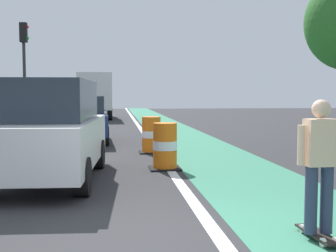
% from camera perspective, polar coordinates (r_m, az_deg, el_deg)
% --- Properties ---
extents(ground_plane, '(100.00, 100.00, 0.00)m').
position_cam_1_polar(ground_plane, '(5.24, -2.98, -15.29)').
color(ground_plane, '#2D2D30').
extents(bike_lane_strip, '(2.50, 80.00, 0.01)m').
position_cam_1_polar(bike_lane_strip, '(17.24, 2.29, -1.66)').
color(bike_lane_strip, '#387F60').
rests_on(bike_lane_strip, ground).
extents(lane_divider_stripe, '(0.20, 80.00, 0.01)m').
position_cam_1_polar(lane_divider_stripe, '(17.06, -2.69, -1.72)').
color(lane_divider_stripe, silver).
rests_on(lane_divider_stripe, ground).
extents(skateboarder_on_lane, '(0.57, 0.81, 1.69)m').
position_cam_1_polar(skateboarder_on_lane, '(5.45, 19.48, -4.87)').
color(skateboarder_on_lane, black).
rests_on(skateboarder_on_lane, ground).
extents(parked_suv_nearest, '(2.11, 4.70, 2.04)m').
position_cam_1_polar(parked_suv_nearest, '(9.01, -15.40, -0.51)').
color(parked_suv_nearest, silver).
rests_on(parked_suv_nearest, ground).
extents(parked_sedan_second, '(2.07, 4.18, 1.70)m').
position_cam_1_polar(parked_sedan_second, '(16.09, -11.42, 0.81)').
color(parked_sedan_second, navy).
rests_on(parked_sedan_second, ground).
extents(traffic_barrel_front, '(0.73, 0.73, 1.09)m').
position_cam_1_polar(traffic_barrel_front, '(10.08, -0.40, -2.76)').
color(traffic_barrel_front, orange).
rests_on(traffic_barrel_front, ground).
extents(traffic_barrel_mid, '(0.73, 0.73, 1.09)m').
position_cam_1_polar(traffic_barrel_mid, '(12.94, -2.23, -1.24)').
color(traffic_barrel_mid, orange).
rests_on(traffic_barrel_mid, ground).
extents(delivery_truck_down_block, '(2.54, 7.66, 3.23)m').
position_cam_1_polar(delivery_truck_down_block, '(32.17, -9.62, 4.26)').
color(delivery_truck_down_block, silver).
rests_on(delivery_truck_down_block, ground).
extents(traffic_light_corner, '(0.41, 0.32, 5.10)m').
position_cam_1_polar(traffic_light_corner, '(21.42, -18.53, 8.63)').
color(traffic_light_corner, '#2D2D2D').
rests_on(traffic_light_corner, ground).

